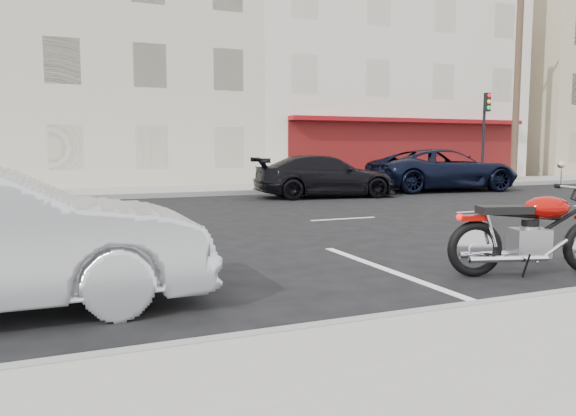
% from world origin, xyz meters
% --- Properties ---
extents(ground, '(120.00, 120.00, 0.00)m').
position_xyz_m(ground, '(0.00, 0.00, 0.00)').
color(ground, black).
rests_on(ground, ground).
extents(sidewalk_far, '(80.00, 3.40, 0.15)m').
position_xyz_m(sidewalk_far, '(-5.00, 8.70, 0.07)').
color(sidewalk_far, gray).
rests_on(sidewalk_far, ground).
extents(curb_far, '(80.00, 0.12, 0.16)m').
position_xyz_m(curb_far, '(-5.00, 7.00, 0.08)').
color(curb_far, gray).
rests_on(curb_far, ground).
extents(bldg_cream, '(12.00, 12.00, 11.50)m').
position_xyz_m(bldg_cream, '(-2.00, 16.30, 5.75)').
color(bldg_cream, beige).
rests_on(bldg_cream, ground).
extents(bldg_corner, '(14.00, 12.00, 12.50)m').
position_xyz_m(bldg_corner, '(11.00, 16.30, 6.25)').
color(bldg_corner, beige).
rests_on(bldg_corner, ground).
extents(bldg_far_east, '(12.00, 12.00, 11.00)m').
position_xyz_m(bldg_far_east, '(26.00, 16.30, 5.50)').
color(bldg_far_east, tan).
rests_on(bldg_far_east, ground).
extents(utility_pole, '(1.80, 0.30, 9.00)m').
position_xyz_m(utility_pole, '(15.50, 8.60, 4.74)').
color(utility_pole, '#422D1E').
rests_on(utility_pole, sidewalk_far).
extents(traffic_light, '(0.26, 0.30, 3.80)m').
position_xyz_m(traffic_light, '(13.50, 8.33, 2.56)').
color(traffic_light, black).
rests_on(traffic_light, sidewalk_far).
extents(fire_hydrant, '(0.20, 0.20, 0.72)m').
position_xyz_m(fire_hydrant, '(12.00, 8.50, 0.53)').
color(fire_hydrant, beige).
rests_on(fire_hydrant, sidewalk_far).
extents(suv_far, '(5.78, 3.12, 1.54)m').
position_xyz_m(suv_far, '(9.42, 5.91, 0.77)').
color(suv_far, black).
rests_on(suv_far, ground).
extents(car_far, '(4.84, 2.49, 1.34)m').
position_xyz_m(car_far, '(4.14, 5.16, 0.67)').
color(car_far, black).
rests_on(car_far, ground).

